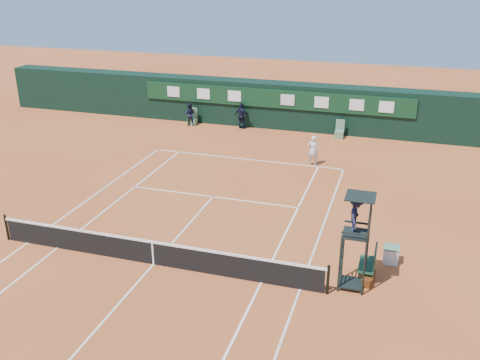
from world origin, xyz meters
name	(u,v)px	position (x,y,z in m)	size (l,w,h in m)	color
ground	(154,264)	(0.00, 0.00, 0.00)	(90.00, 90.00, 0.00)	#C05D2D
court_lines	(154,264)	(0.00, 0.00, 0.01)	(11.05, 23.85, 0.01)	white
tennis_net	(153,252)	(0.00, 0.00, 0.51)	(12.90, 0.10, 1.10)	black
back_wall	(275,105)	(0.00, 18.74, 1.51)	(40.00, 1.65, 3.00)	black
linesman_chair_left	(193,120)	(-5.50, 17.48, 0.32)	(0.55, 0.50, 1.15)	#5E8F64
linesman_chair_right	(339,133)	(4.50, 17.48, 0.32)	(0.55, 0.50, 1.15)	#537F5D
umpire_chair	(356,223)	(7.11, 0.67, 2.46)	(0.96, 0.95, 3.42)	black
player_bench	(370,261)	(7.66, 1.54, 0.60)	(0.56, 1.20, 1.10)	#1A4229
tennis_bag	(368,279)	(7.66, 1.11, 0.15)	(0.35, 0.80, 0.30)	black
cooler	(391,254)	(8.33, 2.75, 0.33)	(0.57, 0.57, 0.65)	silver
tennis_ball	(291,202)	(3.68, 6.88, 0.03)	(0.07, 0.07, 0.07)	#BECE2F
player	(313,150)	(3.75, 12.11, 0.84)	(0.61, 0.40, 1.68)	silver
ball_kid_left	(190,114)	(-5.62, 17.28, 0.78)	(0.75, 0.59, 1.55)	black
ball_kid_right	(242,116)	(-2.00, 17.57, 0.87)	(1.02, 0.42, 1.74)	black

